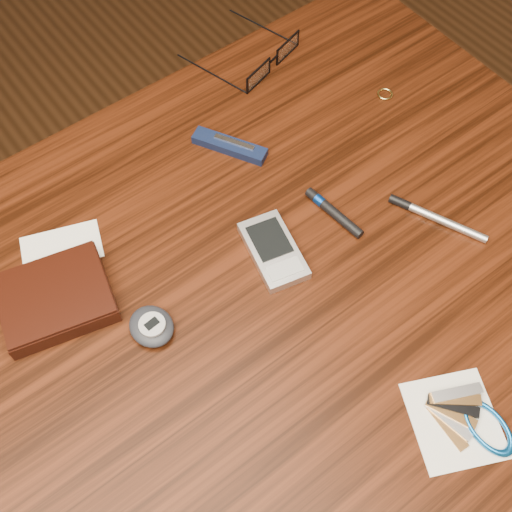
# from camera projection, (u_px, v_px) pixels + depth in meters

# --- Properties ---
(ground) EXTENTS (3.80, 3.80, 0.00)m
(ground) POSITION_uv_depth(u_px,v_px,m) (250.00, 454.00, 1.38)
(ground) COLOR #472814
(ground) RESTS_ON ground
(desk) EXTENTS (1.00, 0.70, 0.75)m
(desk) POSITION_uv_depth(u_px,v_px,m) (246.00, 331.00, 0.83)
(desk) COLOR #381508
(desk) RESTS_ON ground
(wallet_and_card) EXTENTS (0.16, 0.17, 0.03)m
(wallet_and_card) POSITION_uv_depth(u_px,v_px,m) (55.00, 297.00, 0.72)
(wallet_and_card) COLOR black
(wallet_and_card) RESTS_ON desk
(eyeglasses) EXTENTS (0.16, 0.16, 0.03)m
(eyeglasses) POSITION_uv_depth(u_px,v_px,m) (269.00, 60.00, 0.92)
(eyeglasses) COLOR black
(eyeglasses) RESTS_ON desk
(gold_ring) EXTENTS (0.03, 0.03, 0.00)m
(gold_ring) POSITION_uv_depth(u_px,v_px,m) (385.00, 94.00, 0.90)
(gold_ring) COLOR #DEBE61
(gold_ring) RESTS_ON desk
(pda_phone) EXTENTS (0.07, 0.11, 0.01)m
(pda_phone) POSITION_uv_depth(u_px,v_px,m) (273.00, 250.00, 0.76)
(pda_phone) COLOR silver
(pda_phone) RESTS_ON desk
(pedometer) EXTENTS (0.05, 0.06, 0.02)m
(pedometer) POSITION_uv_depth(u_px,v_px,m) (152.00, 326.00, 0.71)
(pedometer) COLOR black
(pedometer) RESTS_ON desk
(notepad_keys) EXTENTS (0.12, 0.13, 0.01)m
(notepad_keys) POSITION_uv_depth(u_px,v_px,m) (470.00, 421.00, 0.66)
(notepad_keys) COLOR white
(notepad_keys) RESTS_ON desk
(pocket_knife) EXTENTS (0.07, 0.10, 0.01)m
(pocket_knife) POSITION_uv_depth(u_px,v_px,m) (230.00, 146.00, 0.84)
(pocket_knife) COLOR #0E193C
(pocket_knife) RESTS_ON desk
(silver_pen) EXTENTS (0.06, 0.12, 0.01)m
(silver_pen) POSITION_uv_depth(u_px,v_px,m) (430.00, 215.00, 0.79)
(silver_pen) COLOR silver
(silver_pen) RESTS_ON desk
(black_blue_pen) EXTENTS (0.02, 0.09, 0.01)m
(black_blue_pen) POSITION_uv_depth(u_px,v_px,m) (332.00, 211.00, 0.79)
(black_blue_pen) COLOR black
(black_blue_pen) RESTS_ON desk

